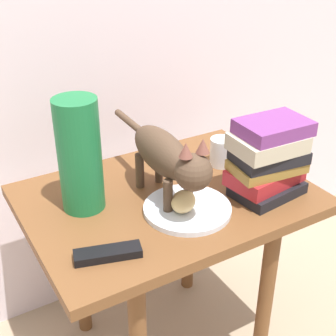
{
  "coord_description": "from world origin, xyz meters",
  "views": [
    {
      "loc": [
        -0.56,
        -0.94,
        1.26
      ],
      "look_at": [
        0.0,
        0.0,
        0.66
      ],
      "focal_mm": 50.61,
      "sensor_mm": 36.0,
      "label": 1
    }
  ],
  "objects": [
    {
      "name": "tv_remote",
      "position": [
        -0.25,
        -0.16,
        0.59
      ],
      "size": [
        0.16,
        0.08,
        0.02
      ],
      "primitive_type": "cube",
      "rotation": [
        0.0,
        0.0,
        -0.29
      ],
      "color": "black",
      "rests_on": "side_table"
    },
    {
      "name": "candle_jar",
      "position": [
        0.22,
        0.07,
        0.62
      ],
      "size": [
        0.07,
        0.07,
        0.08
      ],
      "color": "silver",
      "rests_on": "side_table"
    },
    {
      "name": "bread_roll",
      "position": [
        -0.02,
        -0.1,
        0.62
      ],
      "size": [
        0.1,
        0.1,
        0.05
      ],
      "primitive_type": "ellipsoid",
      "rotation": [
        0.0,
        0.0,
        0.75
      ],
      "color": "#E0BC7A",
      "rests_on": "plate"
    },
    {
      "name": "book_stack",
      "position": [
        0.23,
        -0.13,
        0.69
      ],
      "size": [
        0.21,
        0.16,
        0.21
      ],
      "color": "black",
      "rests_on": "side_table"
    },
    {
      "name": "plate",
      "position": [
        -0.0,
        -0.1,
        0.59
      ],
      "size": [
        0.23,
        0.23,
        0.01
      ],
      "primitive_type": "cylinder",
      "color": "silver",
      "rests_on": "side_table"
    },
    {
      "name": "side_table",
      "position": [
        0.0,
        0.0,
        0.49
      ],
      "size": [
        0.76,
        0.55,
        0.58
      ],
      "color": "brown",
      "rests_on": "ground"
    },
    {
      "name": "cat",
      "position": [
        -0.02,
        -0.03,
        0.72
      ],
      "size": [
        0.1,
        0.48,
        0.23
      ],
      "color": "#4C3828",
      "rests_on": "side_table"
    },
    {
      "name": "green_vase",
      "position": [
        -0.22,
        0.06,
        0.73
      ],
      "size": [
        0.11,
        0.11,
        0.3
      ],
      "primitive_type": "cylinder",
      "color": "#196B38",
      "rests_on": "side_table"
    }
  ]
}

